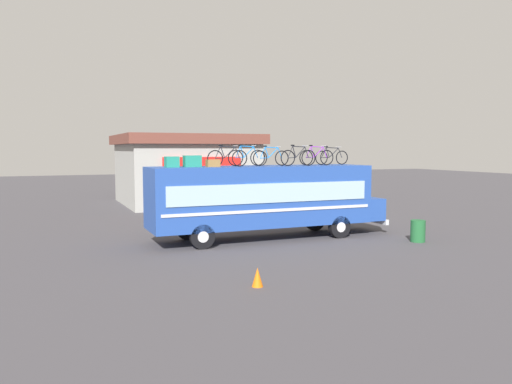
{
  "coord_description": "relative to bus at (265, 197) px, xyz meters",
  "views": [
    {
      "loc": [
        -8.58,
        -19.55,
        3.84
      ],
      "look_at": [
        -0.24,
        0.0,
        2.04
      ],
      "focal_mm": 35.3,
      "sensor_mm": 36.0,
      "label": 1
    }
  ],
  "objects": [
    {
      "name": "rooftop_bicycle_4",
      "position": [
        1.39,
        -0.37,
        1.69
      ],
      "size": [
        1.68,
        0.44,
        0.91
      ],
      "color": "black",
      "rests_on": "bus"
    },
    {
      "name": "rooftop_bicycle_2",
      "position": [
        -0.7,
        0.38,
        1.69
      ],
      "size": [
        1.71,
        0.44,
        0.92
      ],
      "color": "black",
      "rests_on": "bus"
    },
    {
      "name": "bus",
      "position": [
        0.0,
        0.0,
        0.0
      ],
      "size": [
        10.6,
        2.5,
        3.13
      ],
      "color": "#23479E",
      "rests_on": "ground"
    },
    {
      "name": "rooftop_bicycle_5",
      "position": [
        2.52,
        0.01,
        1.69
      ],
      "size": [
        1.73,
        0.44,
        0.91
      ],
      "color": "black",
      "rests_on": "bus"
    },
    {
      "name": "rooftop_bicycle_1",
      "position": [
        -1.78,
        -0.2,
        1.69
      ],
      "size": [
        1.74,
        0.44,
        0.9
      ],
      "color": "black",
      "rests_on": "bus"
    },
    {
      "name": "rooftop_bicycle_6",
      "position": [
        3.54,
        0.4,
        1.67
      ],
      "size": [
        1.74,
        0.44,
        0.86
      ],
      "color": "black",
      "rests_on": "bus"
    },
    {
      "name": "trash_bin",
      "position": [
        5.56,
        -3.16,
        -1.37
      ],
      "size": [
        0.6,
        0.6,
        0.9
      ],
      "primitive_type": "cylinder",
      "color": "#1E592D",
      "rests_on": "ground"
    },
    {
      "name": "traffic_cone",
      "position": [
        -3.3,
        -6.85,
        -1.55
      ],
      "size": [
        0.32,
        0.32,
        0.54
      ],
      "primitive_type": "cone",
      "color": "orange",
      "rests_on": "ground"
    },
    {
      "name": "rooftop_bicycle_3",
      "position": [
        0.33,
        0.12,
        1.68
      ],
      "size": [
        1.68,
        0.44,
        0.87
      ],
      "color": "black",
      "rests_on": "bus"
    },
    {
      "name": "luggage_bag_3",
      "position": [
        -2.36,
        -0.09,
        1.46
      ],
      "size": [
        0.52,
        0.38,
        0.3
      ],
      "primitive_type": "cube",
      "color": "olive",
      "rests_on": "bus"
    },
    {
      "name": "ground_plane",
      "position": [
        -0.18,
        -0.0,
        -1.82
      ],
      "size": [
        120.0,
        120.0,
        0.0
      ],
      "primitive_type": "plane",
      "color": "#423F44"
    },
    {
      "name": "luggage_bag_2",
      "position": [
        -3.17,
        0.12,
        1.54
      ],
      "size": [
        0.68,
        0.44,
        0.46
      ],
      "primitive_type": "cube",
      "color": "#1E7F66",
      "rests_on": "bus"
    },
    {
      "name": "luggage_bag_1",
      "position": [
        -4.03,
        0.02,
        1.52
      ],
      "size": [
        0.52,
        0.47,
        0.43
      ],
      "primitive_type": "cube",
      "color": "#1E7F66",
      "rests_on": "bus"
    },
    {
      "name": "roadside_building",
      "position": [
        0.61,
        15.44,
        0.65
      ],
      "size": [
        9.17,
        9.37,
        4.85
      ],
      "color": "#9E9E99",
      "rests_on": "ground"
    }
  ]
}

